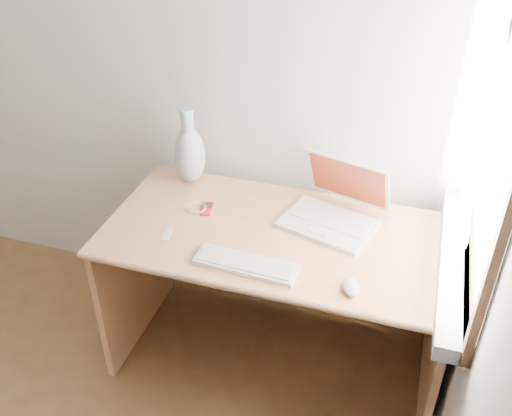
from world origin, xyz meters
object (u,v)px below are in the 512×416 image
(external_keyboard, at_px, (246,264))
(vase, at_px, (189,153))
(desk, at_px, (282,261))
(laptop, at_px, (331,208))

(external_keyboard, bearing_deg, vase, 133.18)
(desk, relative_size, vase, 3.90)
(laptop, distance_m, vase, 0.68)
(desk, bearing_deg, vase, 159.29)
(laptop, xyz_separation_m, external_keyboard, (-0.24, -0.39, -0.05))
(laptop, distance_m, external_keyboard, 0.46)
(laptop, height_order, external_keyboard, laptop)
(desk, relative_size, external_keyboard, 3.53)
(external_keyboard, distance_m, vase, 0.68)
(external_keyboard, bearing_deg, laptop, 61.35)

